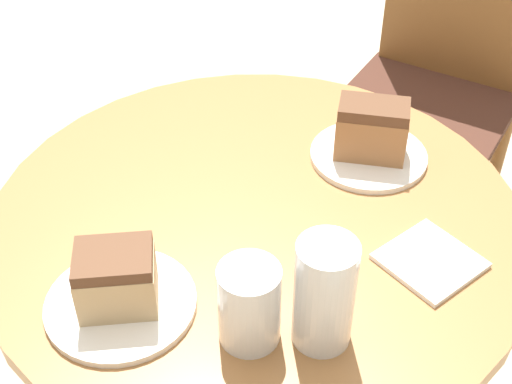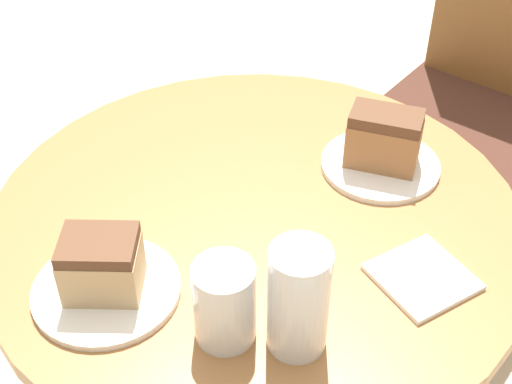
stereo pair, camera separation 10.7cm
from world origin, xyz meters
TOP-DOWN VIEW (x-y plane):
  - table at (0.00, 0.00)m, footprint 0.82×0.82m
  - chair at (-0.11, 0.83)m, footprint 0.46×0.49m
  - plate_near at (0.06, 0.23)m, footprint 0.20×0.20m
  - plate_far at (-0.02, -0.26)m, footprint 0.20×0.20m
  - cake_slice_near at (0.06, 0.23)m, footprint 0.13×0.11m
  - cake_slice_far at (-0.02, -0.26)m, footprint 0.13×0.13m
  - glass_lemonade at (0.14, -0.19)m, footprint 0.08×0.08m
  - glass_water at (0.21, -0.13)m, footprint 0.08×0.08m
  - napkin_stack at (0.26, 0.07)m, footprint 0.14×0.14m

SIDE VIEW (x-z plane):
  - chair at x=-0.11m, z-range 0.01..1.02m
  - table at x=0.00m, z-range 0.19..0.90m
  - napkin_stack at x=0.26m, z-range 0.71..0.72m
  - plate_far at x=-0.02m, z-range 0.71..0.72m
  - plate_near at x=0.06m, z-range 0.71..0.72m
  - glass_lemonade at x=0.14m, z-range 0.71..0.82m
  - cake_slice_far at x=-0.02m, z-range 0.72..0.81m
  - cake_slice_near at x=0.06m, z-range 0.72..0.82m
  - glass_water at x=0.21m, z-range 0.71..0.87m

